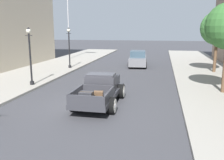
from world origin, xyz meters
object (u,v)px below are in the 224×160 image
car_background_grey (138,59)px  street_tree_second (218,28)px  street_lamp_near (30,52)px  street_lamp_far (69,45)px  hotrod_truck_gunmetal (101,89)px  flagpole (70,13)px

car_background_grey → street_tree_second: 8.21m
street_lamp_near → street_lamp_far: (-0.15, 7.44, 0.00)m
hotrod_truck_gunmetal → flagpole: size_ratio=0.54×
street_lamp_far → street_tree_second: street_tree_second is taller
car_background_grey → street_lamp_far: street_lamp_far is taller
hotrod_truck_gunmetal → flagpole: 19.49m
street_lamp_far → street_tree_second: size_ratio=0.73×
flagpole → street_lamp_far: bearing=-70.1°
street_tree_second → flagpole: bearing=157.5°
street_lamp_near → street_tree_second: bearing=30.7°
car_background_grey → hotrod_truck_gunmetal: bearing=-92.8°
street_lamp_far → hotrod_truck_gunmetal: bearing=-60.7°
car_background_grey → street_lamp_near: 12.41m
hotrod_truck_gunmetal → street_tree_second: street_tree_second is taller
hotrod_truck_gunmetal → car_background_grey: (0.64, 13.28, 0.01)m
car_background_grey → flagpole: flagpole is taller
car_background_grey → street_lamp_near: size_ratio=1.15×
street_lamp_far → flagpole: (-2.50, 6.92, 3.39)m
hotrod_truck_gunmetal → street_lamp_near: street_lamp_near is taller
car_background_grey → street_tree_second: (7.02, -2.85, 3.16)m
car_background_grey → flagpole: size_ratio=0.48×
car_background_grey → street_lamp_far: 7.25m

